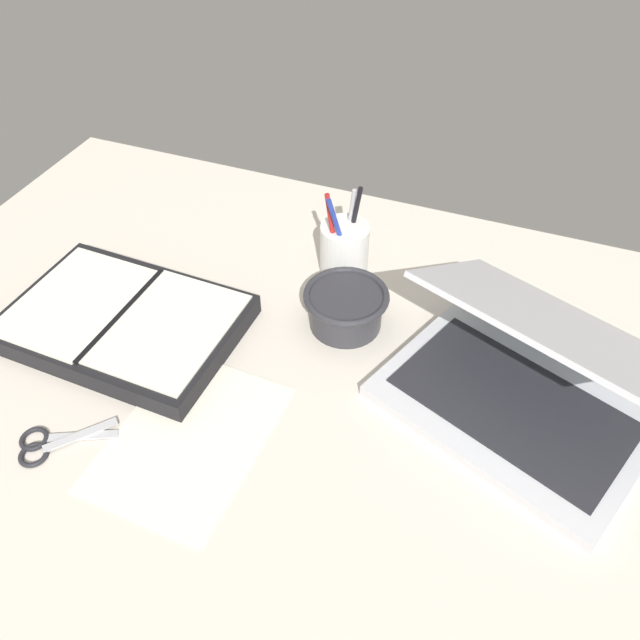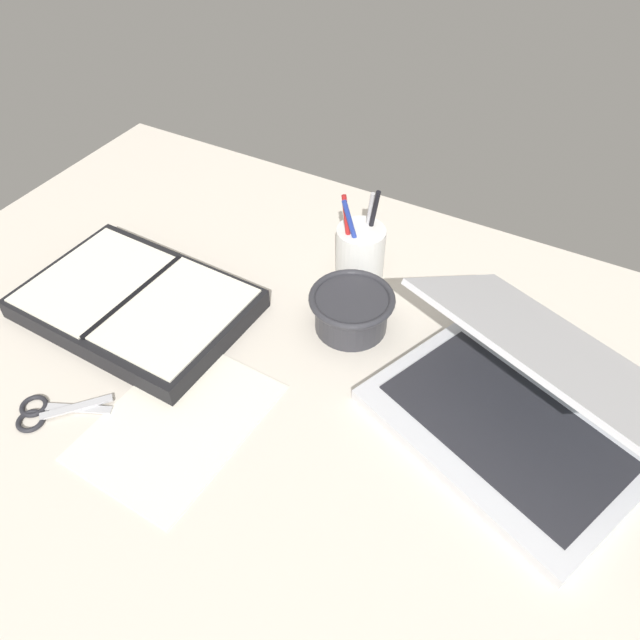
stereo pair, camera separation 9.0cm
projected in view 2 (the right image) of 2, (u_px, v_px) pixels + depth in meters
desk_top at (281, 378)px, 92.84cm from camera, size 140.00×100.00×2.00cm
laptop at (521, 402)px, 82.04cm from camera, size 43.35×40.18×18.22cm
bowl at (351, 310)px, 96.62cm from camera, size 13.36×13.36×6.53cm
pen_cup at (359, 251)px, 104.89cm from camera, size 8.24×8.24×16.58cm
planner at (136, 303)px, 100.28cm from camera, size 36.23×25.53×3.79cm
scissors at (43, 412)px, 86.64cm from camera, size 12.27×10.78×0.80cm
paper_sheet_front at (178, 421)px, 85.86cm from camera, size 20.31×26.95×0.16cm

